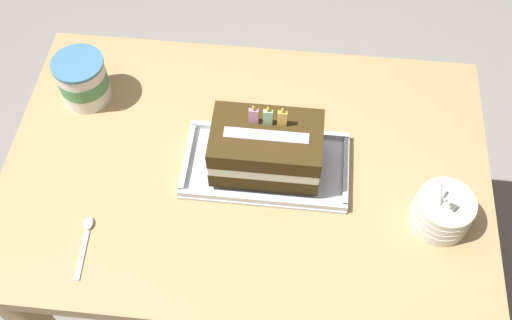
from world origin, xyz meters
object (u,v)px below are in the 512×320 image
(birthday_cake, at_px, (266,147))
(bowl_stack, at_px, (442,212))
(serving_spoon_near_tray, at_px, (87,233))
(foil_tray, at_px, (266,166))
(ice_cream_tub, at_px, (83,80))

(birthday_cake, bearing_deg, bowl_stack, -14.37)
(birthday_cake, relative_size, bowl_stack, 1.85)
(birthday_cake, relative_size, serving_spoon_near_tray, 1.64)
(serving_spoon_near_tray, bearing_deg, foil_tray, 29.77)
(foil_tray, distance_m, bowl_stack, 0.40)
(ice_cream_tub, bearing_deg, serving_spoon_near_tray, -75.84)
(bowl_stack, height_order, serving_spoon_near_tray, bowl_stack)
(foil_tray, bearing_deg, ice_cream_tub, 160.10)
(foil_tray, height_order, serving_spoon_near_tray, foil_tray)
(foil_tray, height_order, ice_cream_tub, ice_cream_tub)
(birthday_cake, height_order, serving_spoon_near_tray, birthday_cake)
(bowl_stack, distance_m, ice_cream_tub, 0.88)
(foil_tray, bearing_deg, bowl_stack, -14.36)
(foil_tray, height_order, birthday_cake, birthday_cake)
(bowl_stack, bearing_deg, serving_spoon_near_tray, -171.60)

